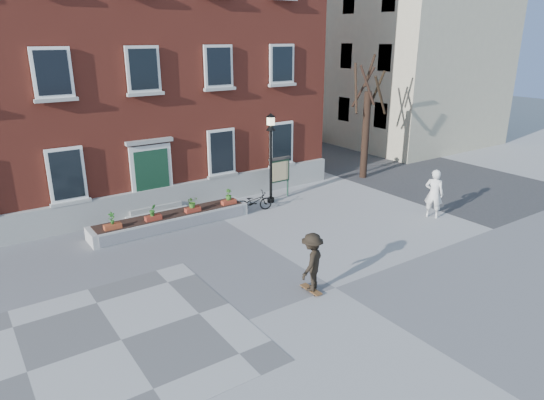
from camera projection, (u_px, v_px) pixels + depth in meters
ground at (335, 288)px, 14.16m from camera, size 100.00×100.00×0.00m
checker_patch at (121, 340)px, 11.72m from camera, size 6.00×6.00×0.01m
bicycle at (254, 202)px, 20.24m from camera, size 1.66×0.88×0.83m
parked_car at (291, 130)px, 34.21m from camera, size 1.73×4.36×1.41m
bystander at (434, 194)px, 19.38m from camera, size 0.77×0.87×1.99m
brick_building at (102, 52)px, 21.96m from camera, size 18.40×10.85×12.60m
planter_assembly at (172, 219)px, 18.59m from camera, size 6.20×1.12×1.15m
bare_tree at (366, 124)px, 24.34m from camera, size 1.83×1.83×6.16m
side_street at (344, 35)px, 36.99m from camera, size 15.20×36.00×14.50m
lamp_post at (271, 146)px, 20.65m from camera, size 0.40×0.40×3.93m
notice_board at (280, 171)px, 21.68m from camera, size 1.10×0.16×1.87m
skateboarder at (312, 262)px, 13.67m from camera, size 1.28×1.11×1.80m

